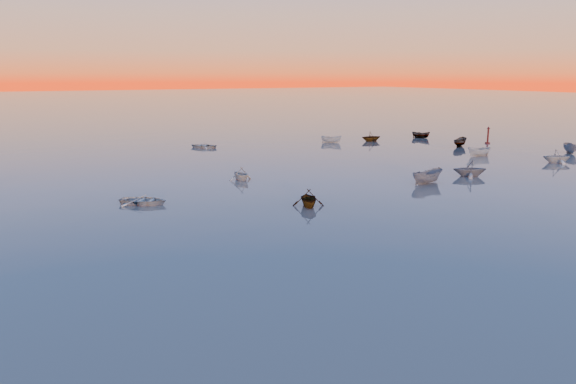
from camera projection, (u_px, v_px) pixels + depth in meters
ground at (123, 132)px, 111.22m from camera, size 600.00×600.00×0.00m
moored_fleet at (206, 166)px, 70.84m from camera, size 124.00×58.00×1.20m
boat_near_left at (144, 204)px, 49.91m from camera, size 3.96×4.39×1.05m
boat_near_center at (427, 183)px, 59.33m from camera, size 2.33×4.46×1.48m
boat_near_right at (241, 180)px, 61.26m from camera, size 3.33×1.71×1.13m
channel_marker at (488, 136)px, 93.11m from camera, size 0.83×0.83×2.94m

